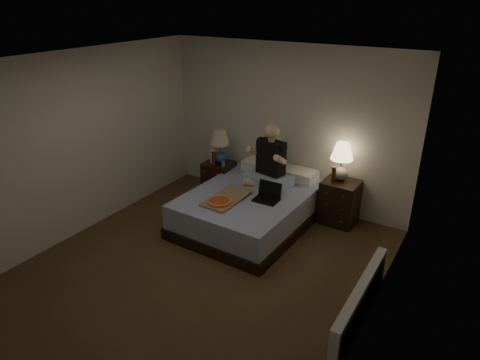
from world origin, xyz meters
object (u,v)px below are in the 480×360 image
Objects in this scene: bed at (250,208)px; laptop at (266,193)px; beer_bottle_right at (334,174)px; lamp_right at (341,162)px; nightstand_right at (339,202)px; beer_bottle_left at (214,159)px; radiator at (360,300)px; lamp_left at (220,146)px; pizza_box at (219,202)px; water_bottle at (212,156)px; soda_can at (223,164)px; person at (269,155)px; nightstand_left at (219,179)px.

laptop reaches higher than bed.
beer_bottle_right reaches higher than laptop.
nightstand_right is at bearing -47.63° from lamp_right.
beer_bottle_left is at bearing -171.66° from beer_bottle_right.
lamp_left is at bearing 150.17° from radiator.
beer_bottle_left reaches higher than pizza_box.
nightstand_right is at bearing 47.15° from laptop.
water_bottle reaches higher than pizza_box.
water_bottle reaches higher than bed.
person is at bearing -4.88° from soda_can.
beer_bottle_left reaches higher than laptop.
person reaches higher than laptop.
person reaches higher than beer_bottle_right.
water_bottle reaches higher than nightstand_left.
lamp_left is 0.60× the size of person.
water_bottle reaches higher than laptop.
bed is at bearing -25.76° from water_bottle.
nightstand_left is 1.36m from pizza_box.
nightstand_right reaches higher than pizza_box.
person is (1.01, -0.03, 0.27)m from beer_bottle_left.
bed is 0.65m from pizza_box.
soda_can reaches higher than radiator.
beer_bottle_left is 0.30× the size of pizza_box.
soda_can reaches higher than nightstand_right.
soda_can reaches higher than pizza_box.
lamp_right is 2.24× the size of water_bottle.
lamp_right reaches higher than lamp_left.
radiator is at bearing -26.56° from person.
beer_bottle_right is 1.69m from pizza_box.
soda_can is (0.13, -0.12, -0.23)m from lamp_left.
soda_can reaches higher than nightstand_left.
lamp_left is 2.24× the size of water_bottle.
water_bottle is 1.35m from pizza_box.
beer_bottle_right is at bearing 5.45° from water_bottle.
lamp_right is at bearing 3.22° from nightstand_left.
water_bottle is 2.00m from beer_bottle_right.
lamp_right is at bearing 39.17° from bed.
lamp_left is 0.23m from beer_bottle_left.
bed is at bearing 75.31° from pizza_box.
person reaches higher than pizza_box.
lamp_left is 1.42m from laptop.
laptop is (-0.66, -0.80, -0.14)m from beer_bottle_right.
lamp_left is at bearing 149.72° from bed.
beer_bottle_right is 0.96m from person.
laptop is 0.21× the size of radiator.
radiator is at bearing -63.39° from lamp_right.
beer_bottle_left is 0.25× the size of person.
beer_bottle_left is 0.14× the size of radiator.
water_bottle is at bearing 152.22° from radiator.
soda_can is at bearing -172.45° from beer_bottle_right.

